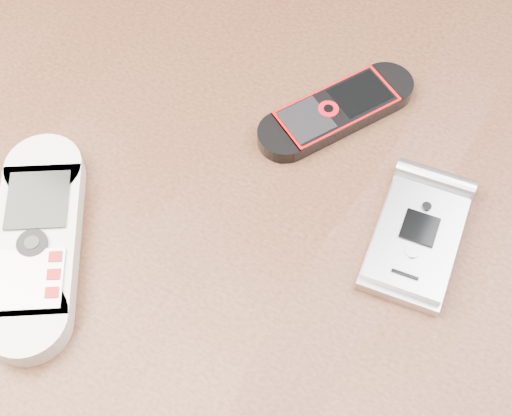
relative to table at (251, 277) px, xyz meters
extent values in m
cube|color=black|center=(0.00, 0.00, 0.09)|extent=(1.20, 0.80, 0.03)
cube|color=black|center=(-0.54, 0.34, -0.29)|extent=(0.06, 0.06, 0.71)
cube|color=silver|center=(-0.11, -0.09, 0.11)|extent=(0.13, 0.17, 0.02)
cube|color=black|center=(0.02, 0.11, 0.11)|extent=(0.10, 0.14, 0.01)
cube|color=#BBBBBF|center=(0.11, 0.03, 0.11)|extent=(0.07, 0.11, 0.02)
camera|label=1|loc=(0.12, -0.22, 0.53)|focal=50.00mm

